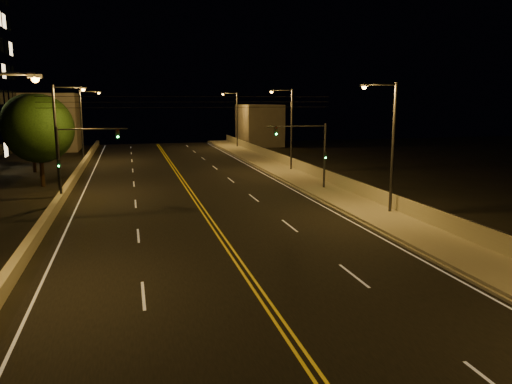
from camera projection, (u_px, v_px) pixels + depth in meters
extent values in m
cube|color=black|center=(215.00, 229.00, 29.76)|extent=(18.00, 120.00, 0.02)
cube|color=gray|center=(380.00, 216.00, 32.37)|extent=(3.60, 120.00, 0.30)
cube|color=gray|center=(353.00, 219.00, 31.92)|extent=(0.14, 120.00, 0.15)
cube|color=#A6A28A|center=(403.00, 205.00, 32.65)|extent=(0.30, 120.00, 1.00)
cube|color=#A6A28A|center=(37.00, 234.00, 27.30)|extent=(0.45, 120.00, 0.73)
cube|color=gray|center=(259.00, 125.00, 83.35)|extent=(6.00, 10.00, 6.71)
cube|color=gray|center=(50.00, 122.00, 74.40)|extent=(8.00, 8.00, 8.47)
cylinder|color=black|center=(403.00, 197.00, 32.55)|extent=(0.06, 120.00, 0.06)
cube|color=silver|center=(62.00, 238.00, 27.67)|extent=(0.12, 116.00, 0.00)
cube|color=silver|center=(348.00, 220.00, 31.85)|extent=(0.12, 116.00, 0.00)
cube|color=gold|center=(213.00, 228.00, 29.73)|extent=(0.12, 116.00, 0.00)
cube|color=gold|center=(218.00, 228.00, 29.80)|extent=(0.12, 116.00, 0.00)
cube|color=silver|center=(143.00, 295.00, 19.62)|extent=(0.12, 3.00, 0.00)
cube|color=silver|center=(138.00, 236.00, 28.19)|extent=(0.12, 3.00, 0.00)
cube|color=silver|center=(136.00, 204.00, 36.76)|extent=(0.12, 3.00, 0.00)
cube|color=silver|center=(134.00, 184.00, 45.33)|extent=(0.12, 3.00, 0.00)
cube|color=silver|center=(133.00, 170.00, 53.91)|extent=(0.12, 3.00, 0.00)
cube|color=silver|center=(132.00, 161.00, 62.48)|extent=(0.12, 3.00, 0.00)
cube|color=silver|center=(131.00, 153.00, 71.05)|extent=(0.12, 3.00, 0.00)
cube|color=silver|center=(131.00, 147.00, 79.62)|extent=(0.12, 3.00, 0.00)
cube|color=silver|center=(354.00, 275.00, 21.81)|extent=(0.12, 3.00, 0.00)
cube|color=silver|center=(290.00, 226.00, 30.38)|extent=(0.12, 3.00, 0.00)
cube|color=silver|center=(254.00, 198.00, 38.95)|extent=(0.12, 3.00, 0.00)
cube|color=silver|center=(231.00, 180.00, 47.52)|extent=(0.12, 3.00, 0.00)
cube|color=silver|center=(215.00, 168.00, 56.10)|extent=(0.12, 3.00, 0.00)
cube|color=silver|center=(203.00, 159.00, 64.67)|extent=(0.12, 3.00, 0.00)
cube|color=silver|center=(194.00, 152.00, 73.24)|extent=(0.12, 3.00, 0.00)
cube|color=silver|center=(187.00, 146.00, 81.81)|extent=(0.12, 3.00, 0.00)
cylinder|color=#2D2D33|center=(393.00, 151.00, 32.30)|extent=(0.20, 0.20, 8.67)
cylinder|color=#2D2D33|center=(380.00, 84.00, 31.27)|extent=(2.20, 0.12, 0.12)
cube|color=#2D2D33|center=(364.00, 86.00, 31.01)|extent=(0.50, 0.25, 0.14)
sphere|color=#FF9E2D|center=(364.00, 87.00, 31.03)|extent=(0.28, 0.28, 0.28)
cylinder|color=#2D2D33|center=(292.00, 131.00, 52.16)|extent=(0.20, 0.20, 8.67)
cylinder|color=#2D2D33|center=(282.00, 90.00, 51.12)|extent=(2.20, 0.12, 0.12)
cube|color=#2D2D33|center=(272.00, 91.00, 50.87)|extent=(0.50, 0.25, 0.14)
sphere|color=#FF9E2D|center=(272.00, 92.00, 50.89)|extent=(0.28, 0.28, 0.28)
cylinder|color=#2D2D33|center=(237.00, 120.00, 77.85)|extent=(0.20, 0.20, 8.67)
cylinder|color=#2D2D33|center=(230.00, 93.00, 76.81)|extent=(2.20, 0.12, 0.12)
cube|color=#2D2D33|center=(223.00, 94.00, 76.56)|extent=(0.50, 0.25, 0.14)
sphere|color=#FF9E2D|center=(223.00, 94.00, 76.57)|extent=(0.28, 0.28, 0.28)
cylinder|color=#2D2D33|center=(2.00, 74.00, 17.96)|extent=(2.20, 0.12, 0.12)
cube|color=#2D2D33|center=(35.00, 76.00, 18.24)|extent=(0.50, 0.25, 0.14)
sphere|color=#FF9E2D|center=(35.00, 79.00, 18.25)|extent=(0.28, 0.28, 0.28)
cylinder|color=#2D2D33|center=(56.00, 142.00, 38.54)|extent=(0.20, 0.20, 8.67)
cylinder|color=#2D2D33|center=(68.00, 87.00, 38.04)|extent=(2.20, 0.12, 0.12)
cube|color=#2D2D33|center=(83.00, 88.00, 38.32)|extent=(0.50, 0.25, 0.14)
sphere|color=#FF9E2D|center=(83.00, 89.00, 38.34)|extent=(0.28, 0.28, 0.28)
cylinder|color=#2D2D33|center=(82.00, 127.00, 60.25)|extent=(0.20, 0.20, 8.67)
cylinder|color=#2D2D33|center=(89.00, 91.00, 59.75)|extent=(2.20, 0.12, 0.12)
cube|color=#2D2D33|center=(99.00, 92.00, 60.03)|extent=(0.50, 0.25, 0.14)
sphere|color=#FF9E2D|center=(99.00, 93.00, 60.05)|extent=(0.28, 0.28, 0.28)
cylinder|color=#2D2D33|center=(325.00, 157.00, 41.56)|extent=(0.18, 0.18, 5.65)
cylinder|color=#2D2D33|center=(297.00, 126.00, 40.47)|extent=(5.00, 0.10, 0.10)
cube|color=black|center=(276.00, 131.00, 40.11)|extent=(0.28, 0.18, 0.80)
sphere|color=#19FF4C|center=(276.00, 134.00, 40.05)|extent=(0.14, 0.14, 0.14)
cube|color=black|center=(325.00, 156.00, 41.38)|extent=(0.22, 0.14, 0.55)
cylinder|color=#2D2D33|center=(59.00, 166.00, 36.50)|extent=(0.18, 0.18, 5.65)
cylinder|color=#2D2D33|center=(93.00, 129.00, 36.62)|extent=(5.00, 0.10, 0.10)
cube|color=black|center=(118.00, 133.00, 37.11)|extent=(0.28, 0.18, 0.80)
sphere|color=#19FF4C|center=(118.00, 137.00, 37.06)|extent=(0.14, 0.14, 0.14)
cube|color=black|center=(59.00, 163.00, 36.32)|extent=(0.22, 0.14, 0.55)
cylinder|color=black|center=(193.00, 107.00, 37.53)|extent=(22.00, 0.03, 0.03)
cylinder|color=black|center=(192.00, 102.00, 37.45)|extent=(22.00, 0.03, 0.03)
cylinder|color=black|center=(192.00, 97.00, 37.38)|extent=(22.00, 0.03, 0.03)
cylinder|color=black|center=(42.00, 171.00, 43.92)|extent=(0.36, 0.36, 2.83)
sphere|color=black|center=(39.00, 128.00, 43.25)|extent=(5.97, 5.97, 5.97)
cylinder|color=black|center=(34.00, 159.00, 52.55)|extent=(0.36, 0.36, 2.87)
sphere|color=black|center=(31.00, 123.00, 51.87)|extent=(6.05, 6.05, 6.05)
cylinder|color=black|center=(40.00, 154.00, 58.94)|extent=(0.36, 0.36, 2.48)
sphere|color=black|center=(38.00, 126.00, 58.35)|extent=(5.24, 5.24, 5.24)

